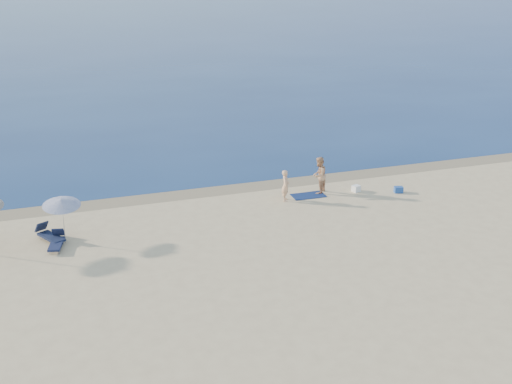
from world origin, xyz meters
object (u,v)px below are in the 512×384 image
person_right (319,175)px  blue_cooler (399,190)px  umbrella_near (61,202)px  person_left (286,185)px

person_right → blue_cooler: person_right is taller
person_right → umbrella_near: bearing=-37.5°
umbrella_near → person_right: bearing=3.9°
person_left → blue_cooler: (5.98, -0.81, -0.64)m
person_right → blue_cooler: 4.24m
person_left → blue_cooler: bearing=-73.8°
person_left → umbrella_near: size_ratio=0.76×
person_left → person_right: size_ratio=0.83×
blue_cooler → umbrella_near: bearing=-163.8°
person_left → person_right: person_right is taller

